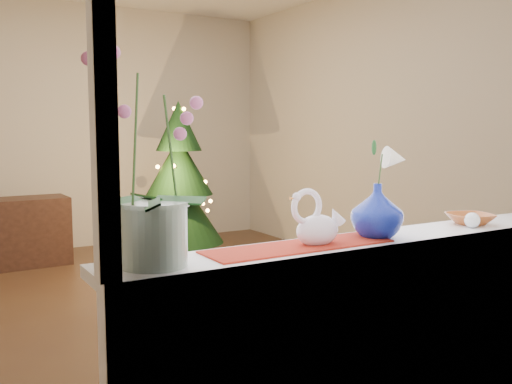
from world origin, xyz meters
TOP-DOWN VIEW (x-y plane):
  - ground at (0.00, 0.00)m, footprint 5.00×5.00m
  - wall_back at (0.00, 2.50)m, footprint 4.50×0.10m
  - wall_front at (0.00, -2.50)m, footprint 4.50×0.10m
  - wall_right at (2.25, 0.00)m, footprint 0.10×5.00m
  - window_apron at (0.00, -2.46)m, footprint 2.20×0.08m
  - windowsill at (0.00, -2.37)m, footprint 2.20×0.26m
  - window_frame at (0.00, -2.47)m, footprint 2.22×0.06m
  - runner at (-0.38, -2.37)m, footprint 0.70×0.20m
  - orchid_pot at (-0.91, -2.37)m, footprint 0.23×0.23m
  - swan at (-0.31, -2.38)m, footprint 0.24×0.14m
  - blue_vase at (-0.03, -2.38)m, footprint 0.23×0.23m
  - lily at (-0.03, -2.38)m, footprint 0.13×0.07m
  - paperweight at (0.46, -2.42)m, footprint 0.08×0.08m
  - amber_dish at (0.53, -2.35)m, footprint 0.21×0.21m
  - xmas_tree at (0.74, 1.30)m, footprint 1.04×1.04m
  - side_table at (-0.69, 1.88)m, footprint 0.89×0.46m

SIDE VIEW (x-z plane):
  - ground at x=0.00m, z-range 0.00..0.00m
  - side_table at x=-0.69m, z-range 0.00..0.66m
  - window_apron at x=0.00m, z-range 0.00..0.88m
  - xmas_tree at x=0.74m, z-range 0.00..1.60m
  - windowsill at x=0.00m, z-range 0.88..0.92m
  - runner at x=-0.38m, z-range 0.92..0.93m
  - amber_dish at x=0.53m, z-range 0.92..0.96m
  - paperweight at x=0.46m, z-range 0.92..0.98m
  - swan at x=-0.31m, z-range 0.92..1.11m
  - blue_vase at x=-0.03m, z-range 0.92..1.16m
  - orchid_pot at x=-0.91m, z-range 0.92..1.56m
  - lily at x=-0.03m, z-range 1.16..1.33m
  - wall_back at x=0.00m, z-range 0.00..2.70m
  - wall_front at x=0.00m, z-range 0.00..2.70m
  - wall_right at x=2.25m, z-range 0.00..2.70m
  - window_frame at x=0.00m, z-range 0.90..2.50m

